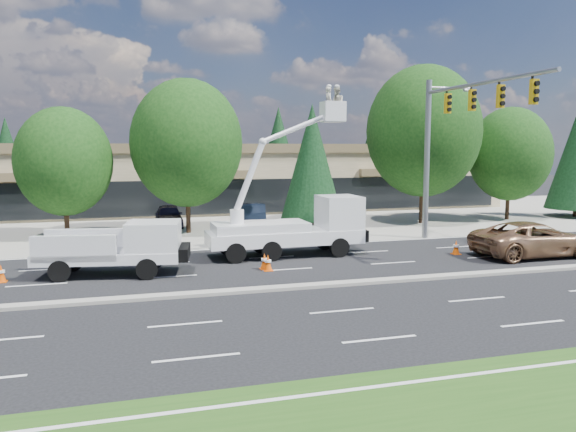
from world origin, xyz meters
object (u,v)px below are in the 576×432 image
object	(u,v)px
signal_mast	(449,132)
bucket_truck	(300,218)
utility_pickup	(120,253)
minivan	(534,239)

from	to	relation	value
signal_mast	bucket_truck	size ratio (longest dim) A/B	1.23
signal_mast	utility_pickup	xyz separation A→B (m)	(-16.95, -2.92, -5.15)
signal_mast	minivan	world-z (taller)	signal_mast
utility_pickup	minivan	xyz separation A→B (m)	(19.15, -1.33, -0.07)
utility_pickup	bucket_truck	xyz separation A→B (m)	(8.39, 2.08, 0.90)
utility_pickup	minivan	world-z (taller)	utility_pickup
utility_pickup	signal_mast	bearing A→B (deg)	19.27
utility_pickup	bucket_truck	world-z (taller)	bucket_truck
bucket_truck	minivan	xyz separation A→B (m)	(10.77, -3.41, -0.97)
signal_mast	utility_pickup	distance (m)	17.96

